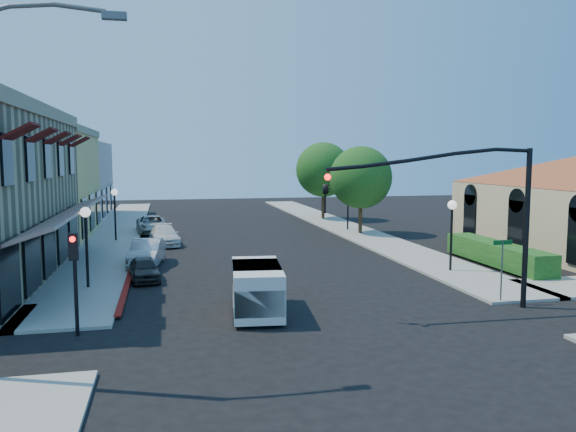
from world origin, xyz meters
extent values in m
plane|color=black|center=(0.00, 0.00, 0.00)|extent=(120.00, 120.00, 0.00)
cube|color=#99978B|center=(-8.75, 27.00, 0.06)|extent=(3.50, 50.00, 0.12)
cube|color=#99978B|center=(8.75, 27.00, 0.06)|extent=(3.50, 50.00, 0.12)
cube|color=maroon|center=(-6.90, 8.00, 0.00)|extent=(0.25, 10.00, 0.06)
cube|color=tan|center=(-10.65, 11.00, 7.80)|extent=(0.50, 18.20, 0.60)
cube|color=#561416|center=(-9.60, 11.00, 3.05)|extent=(1.75, 17.00, 0.67)
cube|color=#4D110F|center=(-9.95, 4.00, 6.55)|extent=(1.02, 1.50, 0.60)
cube|color=#4D110F|center=(-9.95, 7.40, 6.55)|extent=(1.02, 1.50, 0.60)
cube|color=#4D110F|center=(-9.95, 10.80, 6.55)|extent=(1.02, 1.50, 0.60)
cube|color=#4D110F|center=(-9.95, 14.20, 6.55)|extent=(1.02, 1.50, 0.60)
cube|color=#4D110F|center=(-9.95, 17.60, 6.55)|extent=(1.02, 1.50, 0.60)
cube|color=black|center=(-10.45, 3.50, 1.60)|extent=(0.12, 2.60, 2.60)
cube|color=black|center=(-10.45, 6.90, 1.60)|extent=(0.12, 2.60, 2.60)
cube|color=black|center=(-10.45, 10.30, 1.60)|extent=(0.12, 2.60, 2.60)
cube|color=black|center=(-10.45, 13.70, 1.60)|extent=(0.12, 2.60, 2.60)
cube|color=black|center=(-10.45, 17.10, 1.60)|extent=(0.12, 2.60, 2.60)
cube|color=#EACA69|center=(-15.50, 26.00, 3.80)|extent=(10.00, 12.00, 7.60)
cube|color=tan|center=(-15.50, 38.00, 3.50)|extent=(10.00, 12.00, 7.00)
cube|color=black|center=(14.45, 11.50, 1.80)|extent=(0.12, 1.40, 2.80)
cube|color=black|center=(14.45, 16.50, 1.80)|extent=(0.12, 1.40, 2.80)
cube|color=#174B15|center=(11.70, 9.00, 0.00)|extent=(1.40, 8.00, 1.10)
cylinder|color=black|center=(8.80, 22.00, 1.05)|extent=(0.28, 0.28, 2.10)
sphere|color=#174B15|center=(8.80, 22.00, 4.20)|extent=(4.56, 4.56, 4.56)
cylinder|color=black|center=(8.80, 32.00, 1.14)|extent=(0.28, 0.28, 2.27)
sphere|color=#174B15|center=(8.80, 32.00, 4.55)|extent=(4.94, 4.94, 4.94)
cylinder|color=black|center=(8.00, 1.50, 3.00)|extent=(0.20, 0.20, 6.00)
cylinder|color=black|center=(4.10, 1.50, 5.60)|extent=(7.80, 0.14, 0.14)
imported|color=black|center=(0.20, 1.50, 4.70)|extent=(0.20, 0.16, 1.00)
sphere|color=#FF0C0C|center=(0.20, 1.32, 5.00)|extent=(0.22, 0.22, 0.22)
cylinder|color=black|center=(-8.00, 1.50, 1.50)|extent=(0.12, 0.12, 3.00)
cube|color=black|center=(-8.00, 1.35, 2.90)|extent=(0.28, 0.22, 0.85)
sphere|color=#FF0C0C|center=(-8.00, 1.23, 3.15)|extent=(0.18, 0.18, 0.18)
cylinder|color=#595B5E|center=(-8.00, -2.00, 9.25)|extent=(3.00, 0.12, 0.12)
cube|color=#595B5E|center=(-6.30, -2.00, 9.15)|extent=(0.60, 0.25, 0.18)
cylinder|color=#595B5E|center=(7.50, 2.20, 1.25)|extent=(0.06, 0.06, 2.50)
cube|color=#0C591E|center=(7.50, 2.20, 2.40)|extent=(0.80, 0.04, 0.18)
cylinder|color=black|center=(-8.50, 8.00, 1.60)|extent=(0.12, 0.12, 3.20)
sphere|color=white|center=(-8.50, 8.00, 3.35)|extent=(0.44, 0.44, 0.44)
cylinder|color=black|center=(-8.50, 22.00, 1.60)|extent=(0.12, 0.12, 3.20)
sphere|color=white|center=(-8.50, 22.00, 3.35)|extent=(0.44, 0.44, 0.44)
cylinder|color=black|center=(8.50, 8.00, 1.60)|extent=(0.12, 0.12, 3.20)
sphere|color=white|center=(8.50, 8.00, 3.35)|extent=(0.44, 0.44, 0.44)
cylinder|color=black|center=(8.50, 24.00, 1.60)|extent=(0.12, 0.12, 3.20)
sphere|color=white|center=(8.50, 24.00, 3.35)|extent=(0.44, 0.44, 0.44)
cube|color=silver|center=(-2.00, 2.82, 0.95)|extent=(2.12, 4.14, 1.63)
cube|color=silver|center=(-2.18, 1.10, 0.86)|extent=(1.72, 0.71, 0.91)
cube|color=black|center=(-2.15, 1.42, 1.31)|extent=(1.54, 0.25, 0.82)
cube|color=black|center=(-1.98, 3.09, 1.36)|extent=(1.97, 2.52, 0.82)
cylinder|color=black|center=(-2.91, 1.54, 0.30)|extent=(0.29, 0.62, 0.60)
cylinder|color=black|center=(-2.63, 4.25, 0.30)|extent=(0.29, 0.62, 0.60)
cylinder|color=black|center=(-1.38, 1.38, 0.30)|extent=(0.29, 0.62, 0.60)
cylinder|color=black|center=(-1.10, 4.09, 0.30)|extent=(0.29, 0.62, 0.60)
imported|color=black|center=(-6.20, 9.40, 0.54)|extent=(1.63, 3.31, 1.09)
imported|color=#B3B5B8|center=(-6.20, 13.00, 0.68)|extent=(1.96, 4.30, 1.37)
imported|color=silver|center=(-5.30, 20.00, 0.61)|extent=(2.16, 4.39, 1.23)
imported|color=#9A9C9F|center=(-6.20, 26.00, 0.65)|extent=(2.58, 4.86, 1.30)
camera|label=1|loc=(-5.15, -16.91, 5.67)|focal=35.00mm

